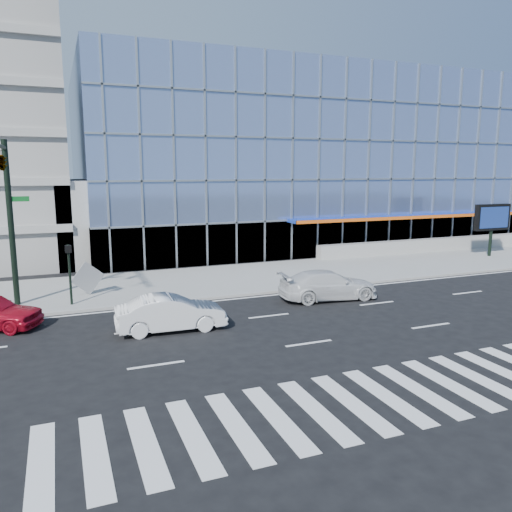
# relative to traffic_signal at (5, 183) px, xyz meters

# --- Properties ---
(ground) EXTENTS (160.00, 160.00, 0.00)m
(ground) POSITION_rel_traffic_signal_xyz_m (11.00, -4.57, -6.16)
(ground) COLOR black
(ground) RESTS_ON ground
(sidewalk) EXTENTS (120.00, 8.00, 0.15)m
(sidewalk) POSITION_rel_traffic_signal_xyz_m (11.00, 3.43, -6.09)
(sidewalk) COLOR gray
(sidewalk) RESTS_ON ground
(theatre_building) EXTENTS (42.00, 26.00, 15.00)m
(theatre_building) POSITION_rel_traffic_signal_xyz_m (25.00, 21.43, 1.34)
(theatre_building) COLOR #718ABD
(theatre_building) RESTS_ON ground
(ramp_block) EXTENTS (6.00, 8.00, 6.00)m
(ramp_block) POSITION_rel_traffic_signal_xyz_m (5.00, 13.43, -3.16)
(ramp_block) COLOR gray
(ramp_block) RESTS_ON ground
(retaining_wall) EXTENTS (30.00, 0.80, 1.00)m
(retaining_wall) POSITION_rel_traffic_signal_xyz_m (35.00, 7.03, -5.51)
(retaining_wall) COLOR gray
(retaining_wall) RESTS_ON sidewalk
(traffic_signal) EXTENTS (1.14, 5.74, 8.00)m
(traffic_signal) POSITION_rel_traffic_signal_xyz_m (0.00, 0.00, 0.00)
(traffic_signal) COLOR black
(traffic_signal) RESTS_ON sidewalk
(ped_signal_post) EXTENTS (0.30, 0.33, 3.00)m
(ped_signal_post) POSITION_rel_traffic_signal_xyz_m (2.50, 0.37, -4.02)
(ped_signal_post) COLOR black
(ped_signal_post) RESTS_ON sidewalk
(marquee_sign) EXTENTS (3.20, 0.43, 4.00)m
(marquee_sign) POSITION_rel_traffic_signal_xyz_m (33.00, 3.42, -3.10)
(marquee_sign) COLOR black
(marquee_sign) RESTS_ON sidewalk
(white_suv) EXTENTS (5.44, 2.66, 1.52)m
(white_suv) POSITION_rel_traffic_signal_xyz_m (15.12, -2.88, -5.40)
(white_suv) COLOR silver
(white_suv) RESTS_ON ground
(white_sedan) EXTENTS (4.68, 1.83, 1.52)m
(white_sedan) POSITION_rel_traffic_signal_xyz_m (6.32, -4.96, -5.41)
(white_sedan) COLOR white
(white_sedan) RESTS_ON ground
(tilted_panel) EXTENTS (1.78, 0.57, 1.83)m
(tilted_panel) POSITION_rel_traffic_signal_xyz_m (3.39, 2.14, -5.10)
(tilted_panel) COLOR #9C9C9C
(tilted_panel) RESTS_ON sidewalk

